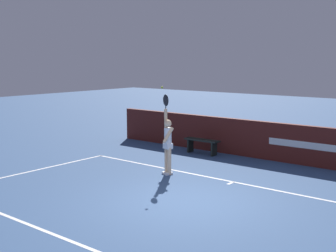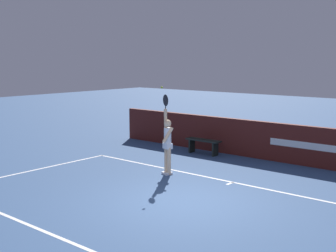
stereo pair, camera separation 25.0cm
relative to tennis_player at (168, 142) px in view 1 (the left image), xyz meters
name	(u,v)px [view 1 (the left image)]	position (x,y,z in m)	size (l,w,h in m)	color
ground_plane	(185,202)	(1.94, -1.75, -0.96)	(60.00, 60.00, 0.00)	#324F7A
court_lines	(173,207)	(1.94, -2.20, -0.96)	(10.78, 5.49, 0.00)	white
back_wall	(284,143)	(1.94, 3.63, -0.33)	(14.03, 0.20, 1.27)	#4E1B17
tennis_player	(168,142)	(0.00, 0.00, 0.00)	(0.45, 0.41, 2.36)	beige
tennis_ball	(162,87)	(-0.08, -0.16, 1.58)	(0.07, 0.07, 0.07)	#C9E134
courtside_bench_near	(202,143)	(-0.84, 2.96, -0.58)	(1.34, 0.36, 0.52)	black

